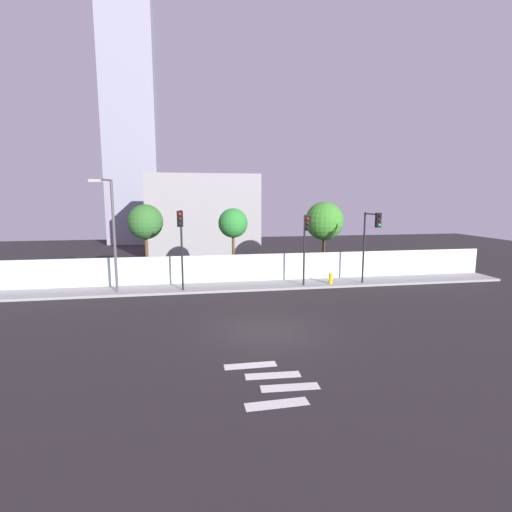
{
  "coord_description": "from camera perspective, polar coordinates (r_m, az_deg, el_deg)",
  "views": [
    {
      "loc": [
        -3.09,
        -15.3,
        5.66
      ],
      "look_at": [
        0.69,
        6.5,
        2.29
      ],
      "focal_mm": 26.46,
      "sensor_mm": 36.0,
      "label": 1
    }
  ],
  "objects": [
    {
      "name": "perimeter_wall",
      "position": [
        25.41,
        -2.69,
        -1.8
      ],
      "size": [
        36.0,
        0.18,
        1.8
      ],
      "primitive_type": "cube",
      "color": "silver",
      "rests_on": "sidewalk"
    },
    {
      "name": "roadside_tree_midright",
      "position": [
        28.1,
        10.28,
        5.21
      ],
      "size": [
        2.79,
        2.79,
        5.45
      ],
      "color": "brown",
      "rests_on": "ground"
    },
    {
      "name": "tower_on_skyline",
      "position": [
        52.06,
        -18.42,
        18.13
      ],
      "size": [
        6.26,
        5.0,
        29.21
      ],
      "primitive_type": "cube",
      "color": "gray",
      "rests_on": "ground"
    },
    {
      "name": "fire_hydrant",
      "position": [
        25.12,
        11.21,
        -3.24
      ],
      "size": [
        0.44,
        0.26,
        0.75
      ],
      "color": "gold",
      "rests_on": "sidewalk"
    },
    {
      "name": "traffic_light_left",
      "position": [
        24.92,
        17.06,
        3.44
      ],
      "size": [
        0.49,
        1.57,
        4.66
      ],
      "color": "black",
      "rests_on": "sidewalk"
    },
    {
      "name": "low_building_distant",
      "position": [
        38.85,
        -7.98,
        6.14
      ],
      "size": [
        10.89,
        6.0,
        8.01
      ],
      "primitive_type": "cube",
      "color": "gray",
      "rests_on": "ground"
    },
    {
      "name": "sidewalk",
      "position": [
        24.35,
        -2.3,
        -4.6
      ],
      "size": [
        36.0,
        2.4,
        0.15
      ],
      "primitive_type": "cube",
      "color": "gray",
      "rests_on": "ground"
    },
    {
      "name": "traffic_light_right",
      "position": [
        23.49,
        7.54,
        3.15
      ],
      "size": [
        0.38,
        1.22,
        4.5
      ],
      "color": "black",
      "rests_on": "sidewalk"
    },
    {
      "name": "traffic_light_center",
      "position": [
        22.3,
        -11.29,
        3.39
      ],
      "size": [
        0.34,
        1.48,
        4.84
      ],
      "color": "black",
      "rests_on": "sidewalk"
    },
    {
      "name": "street_lamp_curbside",
      "position": [
        23.29,
        -21.02,
        4.18
      ],
      "size": [
        0.9,
        1.98,
        6.6
      ],
      "color": "#4C4C51",
      "rests_on": "sidewalk"
    },
    {
      "name": "roadside_tree_leftmost",
      "position": [
        26.56,
        -16.37,
        4.92
      ],
      "size": [
        2.36,
        2.36,
        5.3
      ],
      "color": "brown",
      "rests_on": "ground"
    },
    {
      "name": "roadside_tree_midleft",
      "position": [
        26.56,
        -3.49,
        4.93
      ],
      "size": [
        2.07,
        2.07,
        5.0
      ],
      "color": "brown",
      "rests_on": "ground"
    },
    {
      "name": "ground_plane",
      "position": [
        16.61,
        1.5,
        -11.27
      ],
      "size": [
        80.0,
        80.0,
        0.0
      ],
      "primitive_type": "plane",
      "color": "#272325"
    },
    {
      "name": "crosswalk_marking",
      "position": [
        12.4,
        2.4,
        -18.48
      ],
      "size": [
        2.76,
        3.02,
        0.01
      ],
      "color": "silver",
      "rests_on": "ground"
    }
  ]
}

